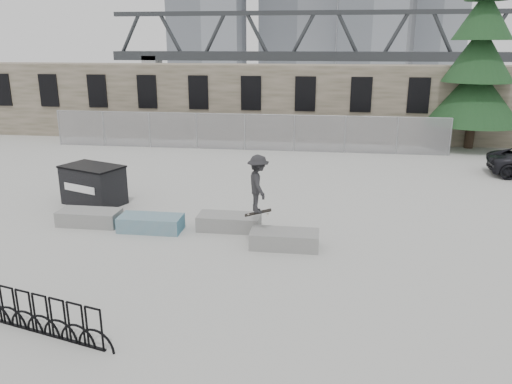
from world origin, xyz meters
The scene contains 12 objects.
ground centered at (0.00, 0.00, 0.00)m, with size 120.00×120.00×0.00m, color #ADACA8.
stone_wall centered at (0.00, 16.24, 2.26)m, with size 36.00×2.58×4.50m.
chainlink_fence centered at (0.00, 12.50, 1.04)m, with size 22.06×0.06×2.02m.
planter_far_left centered at (-3.18, -0.02, 0.27)m, with size 2.00×0.90×0.49m.
planter_center_left centered at (-0.99, -0.27, 0.27)m, with size 2.00×0.90×0.49m.
planter_center_right centered at (1.47, 0.18, 0.27)m, with size 2.00×0.90×0.49m.
planter_offset centered at (3.36, -1.04, 0.27)m, with size 2.00×0.90×0.49m.
dumpster centered at (-4.01, 2.12, 0.73)m, with size 2.55×2.06×1.45m.
bike_rack centered at (-1.41, -6.23, 0.44)m, with size 3.92×1.07×0.90m.
spruce_tree centered at (12.58, 14.80, 4.67)m, with size 5.19×5.19×11.50m.
truss_bridge centered at (10.00, 55.00, 4.13)m, with size 70.00×3.00×9.80m.
skateboarder centered at (2.55, -0.85, 1.85)m, with size 0.97×1.25×1.84m.
Camera 1 is at (4.39, -14.63, 5.79)m, focal length 35.00 mm.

